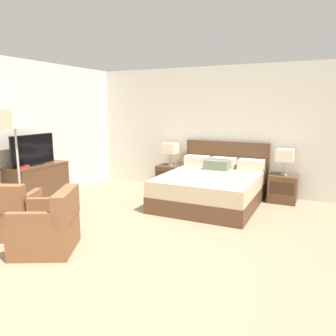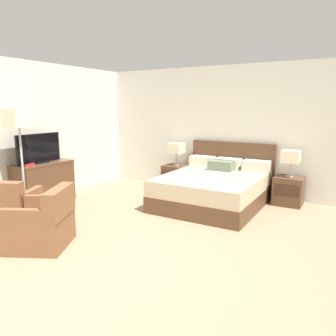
{
  "view_description": "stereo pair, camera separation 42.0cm",
  "coord_description": "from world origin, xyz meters",
  "px_view_note": "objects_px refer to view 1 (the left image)",
  "views": [
    {
      "loc": [
        2.18,
        -2.59,
        1.74
      ],
      "look_at": [
        -0.09,
        2.13,
        0.75
      ],
      "focal_mm": 35.0,
      "sensor_mm": 36.0,
      "label": 1
    },
    {
      "loc": [
        2.55,
        -2.39,
        1.74
      ],
      "look_at": [
        -0.09,
        2.13,
        0.75
      ],
      "focal_mm": 35.0,
      "sensor_mm": 36.0,
      "label": 2
    }
  ],
  "objects_px": {
    "floor_lamp": "(15,126)",
    "nightstand_right": "(283,188)",
    "dresser": "(38,185)",
    "bed": "(211,187)",
    "nightstand_left": "(170,177)",
    "book_red_cover": "(21,167)",
    "tv": "(33,150)",
    "table_lamp_right": "(285,156)",
    "table_lamp_left": "(170,148)",
    "armchair_by_window": "(8,215)",
    "armchair_companion": "(48,228)"
  },
  "relations": [
    {
      "from": "table_lamp_left",
      "to": "floor_lamp",
      "type": "xyz_separation_m",
      "value": [
        -1.26,
        -2.75,
        0.59
      ]
    },
    {
      "from": "table_lamp_right",
      "to": "floor_lamp",
      "type": "height_order",
      "value": "floor_lamp"
    },
    {
      "from": "table_lamp_left",
      "to": "dresser",
      "type": "distance_m",
      "value": 2.69
    },
    {
      "from": "book_red_cover",
      "to": "armchair_by_window",
      "type": "relative_size",
      "value": 0.21
    },
    {
      "from": "book_red_cover",
      "to": "floor_lamp",
      "type": "bearing_deg",
      "value": -45.55
    },
    {
      "from": "bed",
      "to": "nightstand_left",
      "type": "relative_size",
      "value": 3.86
    },
    {
      "from": "table_lamp_left",
      "to": "table_lamp_right",
      "type": "bearing_deg",
      "value": 0.0
    },
    {
      "from": "table_lamp_left",
      "to": "book_red_cover",
      "type": "xyz_separation_m",
      "value": [
        -1.5,
        -2.5,
        -0.09
      ]
    },
    {
      "from": "bed",
      "to": "floor_lamp",
      "type": "bearing_deg",
      "value": -139.22
    },
    {
      "from": "table_lamp_left",
      "to": "table_lamp_right",
      "type": "xyz_separation_m",
      "value": [
        2.3,
        0.0,
        0.0
      ]
    },
    {
      "from": "nightstand_right",
      "to": "armchair_by_window",
      "type": "distance_m",
      "value": 4.57
    },
    {
      "from": "nightstand_left",
      "to": "floor_lamp",
      "type": "height_order",
      "value": "floor_lamp"
    },
    {
      "from": "floor_lamp",
      "to": "armchair_companion",
      "type": "bearing_deg",
      "value": -28.16
    },
    {
      "from": "dresser",
      "to": "nightstand_right",
      "type": "bearing_deg",
      "value": 29.62
    },
    {
      "from": "bed",
      "to": "nightstand_right",
      "type": "relative_size",
      "value": 3.86
    },
    {
      "from": "book_red_cover",
      "to": "tv",
      "type": "bearing_deg",
      "value": 91.27
    },
    {
      "from": "bed",
      "to": "armchair_companion",
      "type": "height_order",
      "value": "bed"
    },
    {
      "from": "floor_lamp",
      "to": "armchair_by_window",
      "type": "bearing_deg",
      "value": -54.46
    },
    {
      "from": "floor_lamp",
      "to": "table_lamp_left",
      "type": "bearing_deg",
      "value": 65.44
    },
    {
      "from": "bed",
      "to": "table_lamp_right",
      "type": "relative_size",
      "value": 4.16
    },
    {
      "from": "floor_lamp",
      "to": "table_lamp_right",
      "type": "bearing_deg",
      "value": 37.74
    },
    {
      "from": "nightstand_left",
      "to": "tv",
      "type": "xyz_separation_m",
      "value": [
        -1.51,
        -2.23,
        0.75
      ]
    },
    {
      "from": "nightstand_left",
      "to": "table_lamp_left",
      "type": "relative_size",
      "value": 1.08
    },
    {
      "from": "table_lamp_left",
      "to": "book_red_cover",
      "type": "height_order",
      "value": "table_lamp_left"
    },
    {
      "from": "dresser",
      "to": "book_red_cover",
      "type": "xyz_separation_m",
      "value": [
        0.01,
        -0.34,
        0.38
      ]
    },
    {
      "from": "nightstand_left",
      "to": "dresser",
      "type": "relative_size",
      "value": 0.48
    },
    {
      "from": "table_lamp_right",
      "to": "tv",
      "type": "height_order",
      "value": "tv"
    },
    {
      "from": "table_lamp_right",
      "to": "nightstand_right",
      "type": "bearing_deg",
      "value": -90.0
    },
    {
      "from": "armchair_by_window",
      "to": "armchair_companion",
      "type": "height_order",
      "value": "same"
    },
    {
      "from": "armchair_by_window",
      "to": "nightstand_left",
      "type": "bearing_deg",
      "value": 75.17
    },
    {
      "from": "bed",
      "to": "book_red_cover",
      "type": "relative_size",
      "value": 10.19
    },
    {
      "from": "table_lamp_right",
      "to": "armchair_companion",
      "type": "distance_m",
      "value": 4.17
    },
    {
      "from": "table_lamp_left",
      "to": "tv",
      "type": "distance_m",
      "value": 2.69
    },
    {
      "from": "bed",
      "to": "tv",
      "type": "relative_size",
      "value": 2.23
    },
    {
      "from": "bed",
      "to": "nightstand_left",
      "type": "bearing_deg",
      "value": 149.54
    },
    {
      "from": "table_lamp_right",
      "to": "dresser",
      "type": "distance_m",
      "value": 4.41
    },
    {
      "from": "table_lamp_left",
      "to": "armchair_by_window",
      "type": "relative_size",
      "value": 0.52
    },
    {
      "from": "tv",
      "to": "nightstand_right",
      "type": "bearing_deg",
      "value": 30.31
    },
    {
      "from": "tv",
      "to": "table_lamp_left",
      "type": "bearing_deg",
      "value": 55.87
    },
    {
      "from": "book_red_cover",
      "to": "nightstand_left",
      "type": "bearing_deg",
      "value": 59.01
    },
    {
      "from": "table_lamp_right",
      "to": "tv",
      "type": "xyz_separation_m",
      "value": [
        -3.81,
        -2.23,
        0.14
      ]
    },
    {
      "from": "nightstand_right",
      "to": "bed",
      "type": "bearing_deg",
      "value": -149.56
    },
    {
      "from": "floor_lamp",
      "to": "nightstand_right",
      "type": "bearing_deg",
      "value": 37.73
    },
    {
      "from": "book_red_cover",
      "to": "armchair_by_window",
      "type": "distance_m",
      "value": 1.12
    },
    {
      "from": "bed",
      "to": "table_lamp_right",
      "type": "bearing_deg",
      "value": 30.49
    },
    {
      "from": "bed",
      "to": "floor_lamp",
      "type": "distance_m",
      "value": 3.38
    },
    {
      "from": "nightstand_left",
      "to": "armchair_companion",
      "type": "xyz_separation_m",
      "value": [
        -0.01,
        -3.42,
        0.03
      ]
    },
    {
      "from": "tv",
      "to": "book_red_cover",
      "type": "distance_m",
      "value": 0.36
    },
    {
      "from": "table_lamp_right",
      "to": "dresser",
      "type": "relative_size",
      "value": 0.44
    },
    {
      "from": "nightstand_right",
      "to": "armchair_by_window",
      "type": "xyz_separation_m",
      "value": [
        -3.17,
        -3.29,
        0.03
      ]
    }
  ]
}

